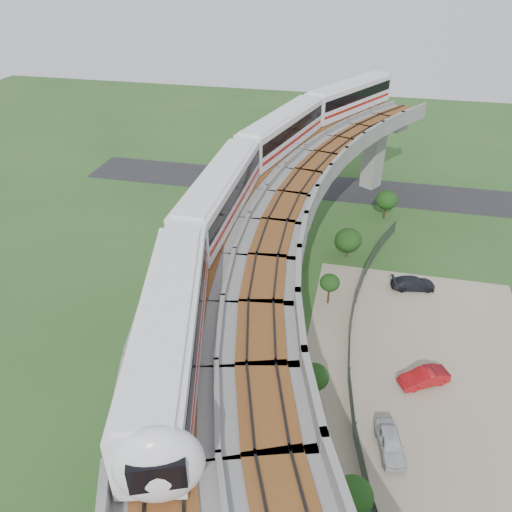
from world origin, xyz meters
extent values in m
plane|color=#2A4E1F|center=(0.00, 0.00, 0.00)|extent=(160.00, 160.00, 0.00)
cube|color=gray|center=(14.00, -2.00, 0.02)|extent=(18.00, 26.00, 0.04)
cube|color=#232326|center=(0.00, 30.00, 0.01)|extent=(60.00, 8.00, 0.03)
cube|color=#99968E|center=(9.12, 31.80, 4.20)|extent=(2.86, 2.93, 8.40)
cube|color=#99968E|center=(9.12, 31.80, 9.00)|extent=(7.21, 5.74, 1.20)
cube|color=#99968E|center=(0.91, 10.42, 4.20)|extent=(2.35, 2.51, 8.40)
cube|color=#99968E|center=(0.91, 10.42, 9.00)|extent=(7.31, 3.58, 1.20)
cube|color=#99968E|center=(0.91, -10.42, 4.20)|extent=(2.35, 2.51, 8.40)
cube|color=#99968E|center=(0.91, -10.42, 9.00)|extent=(7.31, 3.58, 1.20)
cube|color=gray|center=(6.19, 26.54, 10.00)|extent=(16.42, 20.91, 0.80)
cube|color=gray|center=(2.33, 28.44, 10.90)|extent=(8.66, 17.08, 1.00)
cube|color=gray|center=(10.04, 24.64, 10.90)|extent=(8.66, 17.08, 1.00)
cube|color=brown|center=(4.21, 27.51, 10.46)|extent=(10.68, 18.08, 0.12)
cube|color=black|center=(4.21, 27.51, 10.58)|extent=(9.69, 17.59, 0.12)
cube|color=brown|center=(8.16, 25.56, 10.46)|extent=(10.68, 18.08, 0.12)
cube|color=black|center=(8.16, 25.56, 10.58)|extent=(9.69, 17.59, 0.12)
cube|color=gray|center=(0.70, 9.13, 10.00)|extent=(11.77, 20.03, 0.80)
cube|color=gray|center=(-3.55, 9.78, 10.90)|extent=(3.22, 18.71, 1.00)
cube|color=gray|center=(4.95, 8.47, 10.90)|extent=(3.22, 18.71, 1.00)
cube|color=brown|center=(-1.48, 9.46, 10.46)|extent=(5.44, 19.05, 0.12)
cube|color=black|center=(-1.48, 9.46, 10.58)|extent=(4.35, 18.88, 0.12)
cube|color=brown|center=(2.87, 8.79, 10.46)|extent=(5.44, 19.05, 0.12)
cube|color=black|center=(2.87, 8.79, 10.58)|extent=(4.35, 18.88, 0.12)
cube|color=gray|center=(0.70, -9.13, 10.00)|extent=(11.77, 20.03, 0.80)
cube|color=gray|center=(-3.55, -9.78, 10.90)|extent=(3.22, 18.71, 1.00)
cube|color=gray|center=(4.95, -8.47, 10.90)|extent=(3.22, 18.71, 1.00)
cube|color=brown|center=(-1.48, -9.46, 10.46)|extent=(5.44, 19.05, 0.12)
cube|color=black|center=(-1.48, -9.46, 10.58)|extent=(4.35, 18.88, 0.12)
cube|color=brown|center=(2.87, -8.79, 10.46)|extent=(5.44, 19.05, 0.12)
cube|color=black|center=(2.87, -8.79, 10.58)|extent=(4.35, 18.88, 0.12)
cube|color=white|center=(-0.19, -15.67, 12.24)|extent=(6.39, 15.20, 3.20)
cube|color=white|center=(-0.19, -15.67, 13.94)|extent=(5.68, 14.33, 0.22)
cube|color=black|center=(-0.19, -15.67, 12.69)|extent=(6.30, 14.63, 1.15)
cube|color=#B11911|center=(-0.19, -15.67, 11.49)|extent=(6.30, 14.63, 0.30)
cube|color=black|center=(-0.19, -15.67, 10.78)|extent=(5.05, 12.82, 0.28)
cube|color=white|center=(-2.20, -0.25, 12.24)|extent=(2.76, 15.01, 3.20)
cube|color=white|center=(-2.20, -0.25, 13.94)|extent=(2.22, 14.26, 0.22)
cube|color=black|center=(-2.20, -0.25, 12.69)|extent=(2.82, 14.41, 1.15)
cube|color=#B11911|center=(-2.20, -0.25, 11.49)|extent=(2.82, 14.41, 0.30)
cube|color=black|center=(-2.20, -0.25, 10.78)|extent=(1.95, 12.76, 0.28)
cube|color=white|center=(-0.31, 15.20, 12.24)|extent=(6.28, 15.21, 3.20)
cube|color=white|center=(-0.31, 15.20, 13.94)|extent=(5.58, 14.35, 0.22)
cube|color=black|center=(-0.31, 15.20, 12.69)|extent=(6.20, 14.64, 1.15)
cube|color=#B11911|center=(-0.31, 15.20, 11.49)|extent=(6.20, 14.64, 0.30)
cube|color=black|center=(-0.31, 15.20, 10.78)|extent=(4.96, 12.83, 0.28)
cube|color=white|center=(5.34, 29.69, 12.24)|extent=(9.53, 14.47, 3.20)
cube|color=white|center=(5.34, 29.69, 13.94)|extent=(8.70, 13.55, 0.22)
cube|color=black|center=(5.34, 29.69, 12.69)|extent=(9.30, 13.97, 1.15)
cube|color=#B11911|center=(5.34, 29.69, 11.49)|extent=(9.30, 13.97, 0.30)
cube|color=black|center=(5.34, 29.69, 10.78)|extent=(7.76, 12.11, 0.28)
ellipsoid|color=white|center=(2.04, -22.57, 12.39)|extent=(3.76, 2.90, 3.64)
cylinder|color=#2D382D|center=(12.25, 19.29, 0.75)|extent=(0.08, 0.08, 1.50)
cube|color=#2D382D|center=(11.38, 16.98, 0.75)|extent=(1.69, 4.77, 1.40)
cylinder|color=#2D382D|center=(10.62, 14.63, 0.75)|extent=(0.08, 0.08, 1.50)
cube|color=#2D382D|center=(9.98, 12.24, 0.75)|extent=(1.23, 4.91, 1.40)
cylinder|color=#2D382D|center=(9.45, 9.83, 0.75)|extent=(0.08, 0.08, 1.50)
cube|color=#2D382D|center=(9.03, 7.39, 0.75)|extent=(0.75, 4.99, 1.40)
cylinder|color=#2D382D|center=(8.74, 4.94, 0.75)|extent=(0.08, 0.08, 1.50)
cube|color=#2D382D|center=(8.56, 2.47, 0.75)|extent=(0.27, 5.04, 1.40)
cylinder|color=#2D382D|center=(8.50, 0.00, 0.75)|extent=(0.08, 0.08, 1.50)
cube|color=#2D382D|center=(8.56, -2.47, 0.75)|extent=(0.27, 5.04, 1.40)
cylinder|color=#2D382D|center=(8.74, -4.94, 0.75)|extent=(0.08, 0.08, 1.50)
cube|color=#2D382D|center=(9.03, -7.39, 0.75)|extent=(0.75, 4.99, 1.40)
cylinder|color=#2D382D|center=(9.45, -9.83, 0.75)|extent=(0.08, 0.08, 1.50)
cube|color=#2D382D|center=(9.98, -12.24, 0.75)|extent=(1.23, 4.91, 1.40)
cylinder|color=#2D382D|center=(10.62, -14.63, 0.75)|extent=(0.08, 0.08, 1.50)
cylinder|color=#382314|center=(11.07, 22.55, 0.85)|extent=(0.18, 0.18, 1.70)
ellipsoid|color=#173210|center=(11.07, 22.55, 2.48)|extent=(2.60, 2.60, 2.21)
cylinder|color=#382314|center=(7.32, 12.87, 0.62)|extent=(0.18, 0.18, 1.23)
ellipsoid|color=#173210|center=(7.32, 12.87, 2.07)|extent=(2.78, 2.78, 2.36)
cylinder|color=#382314|center=(6.22, 4.44, 0.88)|extent=(0.18, 0.18, 1.75)
ellipsoid|color=#173210|center=(6.22, 4.44, 2.30)|extent=(1.83, 1.83, 1.56)
cylinder|color=#382314|center=(6.28, -7.22, 0.82)|extent=(0.18, 0.18, 1.64)
ellipsoid|color=#173210|center=(6.28, -7.22, 2.28)|extent=(2.12, 2.12, 1.80)
cylinder|color=#382314|center=(9.50, -15.51, 0.73)|extent=(0.18, 0.18, 1.47)
ellipsoid|color=#173210|center=(9.50, -15.51, 2.16)|extent=(2.29, 2.29, 1.95)
imported|color=silver|center=(11.73, -10.36, 0.68)|extent=(2.33, 4.02, 1.29)
imported|color=#9E0E13|center=(14.17, -3.89, 0.67)|extent=(3.97, 3.01, 1.26)
imported|color=black|center=(13.86, 8.51, 0.64)|extent=(4.37, 2.47, 1.19)
camera|label=1|loc=(7.85, -32.55, 28.08)|focal=35.00mm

